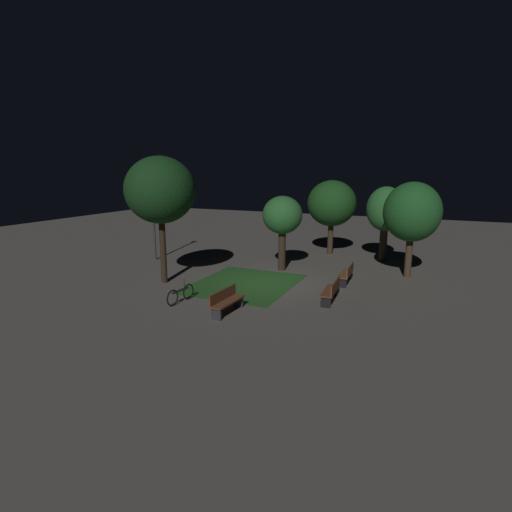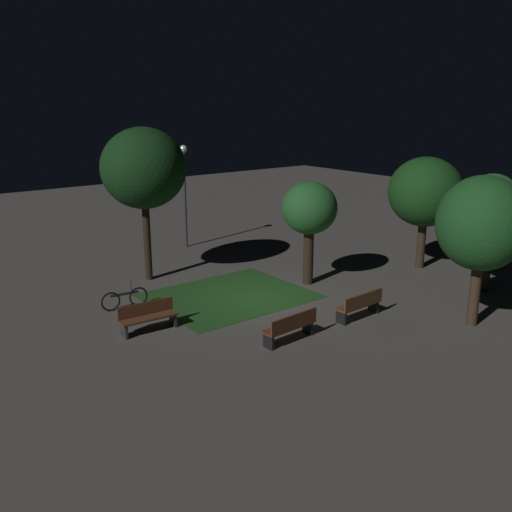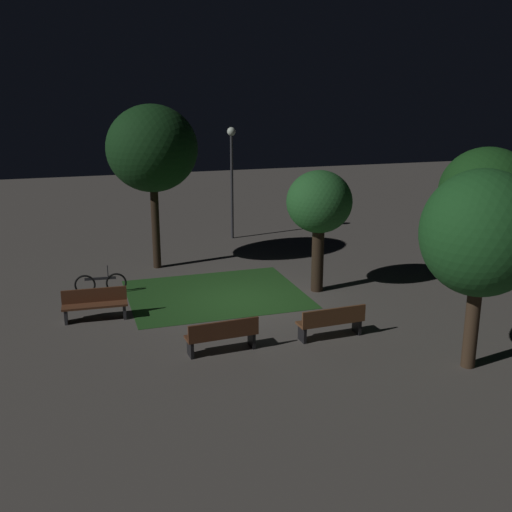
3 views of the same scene
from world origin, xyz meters
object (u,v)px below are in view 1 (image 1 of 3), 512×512
Objects in this scene: bench_front_right at (226,300)px; lamp_post_plaza_east at (153,205)px; tree_back_right at (412,212)px; tree_tall_center at (160,191)px; tree_back_left at (385,210)px; bench_by_lamp at (347,273)px; bicycle at (181,294)px; tree_near_wall at (282,216)px; bench_lawn_edge at (332,290)px; tree_right_canopy at (332,204)px.

lamp_post_plaza_east reaches higher than bench_front_right.
tree_tall_center is at bearing 118.83° from tree_back_right.
tree_back_left is 13.35m from lamp_post_plaza_east.
bicycle is (-5.51, 5.50, -0.14)m from bench_by_lamp.
lamp_post_plaza_east is (-0.70, 7.70, 0.37)m from tree_near_wall.
tree_tall_center is 1.25× the size of tree_back_right.
bench_front_right is 0.39× the size of tree_back_right.
bench_lawn_edge is at bearing -87.09° from tree_tall_center.
tree_tall_center reaches higher than tree_right_canopy.
lamp_post_plaza_east is at bearing 42.32° from tree_tall_center.
bicycle is (-11.20, 6.39, -2.62)m from tree_back_left.
tree_back_right is 14.03m from lamp_post_plaza_east.
lamp_post_plaza_east is at bearing 52.21° from bench_front_right.
bench_front_right is 10.39m from tree_back_right.
bench_lawn_edge is 6.03m from tree_near_wall.
tree_tall_center is 1.27× the size of tree_right_canopy.
tree_near_wall is (4.13, 3.69, 2.38)m from bench_lawn_edge.
tree_right_canopy is (6.36, 2.39, 2.68)m from bench_by_lamp.
bench_lawn_edge is 1.12× the size of bicycle.
tree_back_left is (11.50, -4.16, 2.48)m from bench_front_right.
bench_front_right is 2.25m from bicycle.
bench_lawn_edge is 9.02m from tree_back_left.
tree_back_left reaches higher than tree_near_wall.
tree_tall_center is 1.49× the size of tree_near_wall.
tree_tall_center reaches higher than bench_front_right.
tree_right_canopy is 3.35m from tree_back_left.
tree_tall_center is 1.22× the size of lamp_post_plaza_east.
bicycle is at bearing 82.33° from bench_front_right.
bicycle is at bearing 134.62° from tree_back_right.
tree_back_left is at bearing -101.58° from tree_right_canopy.
bench_lawn_edge is 9.97m from tree_right_canopy.
tree_right_canopy is 12.59m from bicycle.
tree_right_canopy is at bearing 20.58° from bench_by_lamp.
bicycle is at bearing 164.93° from tree_near_wall.
bench_lawn_edge is at bearing -106.76° from lamp_post_plaza_east.
tree_back_right is at bearing -46.43° from bench_by_lamp.
tree_right_canopy is at bearing -29.63° from tree_tall_center.
tree_back_right reaches higher than tree_right_canopy.
tree_back_right is (8.20, -5.77, 2.73)m from bench_front_right.
bench_by_lamp is 11.73m from lamp_post_plaza_east.
lamp_post_plaza_east is 2.94× the size of bicycle.
lamp_post_plaza_east is 8.90m from bicycle.
lamp_post_plaza_east reaches higher than tree_right_canopy.
bench_by_lamp is at bearing -67.04° from tree_tall_center.
bench_by_lamp is 7.30m from tree_right_canopy.
bench_by_lamp is 1.12× the size of bicycle.
bench_lawn_edge is 0.40× the size of tree_right_canopy.
tree_tall_center is at bearing 92.91° from bench_lawn_edge.
tree_right_canopy is at bearing 50.90° from tree_back_right.
bench_by_lamp is at bearing -107.77° from tree_near_wall.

